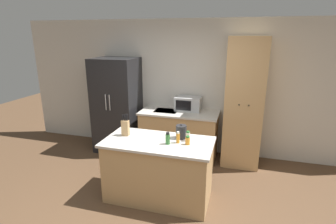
{
  "coord_description": "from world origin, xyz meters",
  "views": [
    {
      "loc": [
        0.98,
        -2.68,
        2.31
      ],
      "look_at": [
        -0.2,
        1.4,
        1.05
      ],
      "focal_mm": 28.0,
      "sensor_mm": 36.0,
      "label": 1
    }
  ],
  "objects_px": {
    "spice_bottle_short_red": "(188,141)",
    "kettle": "(181,132)",
    "knife_block": "(125,127)",
    "pantry_cabinet": "(244,103)",
    "spice_bottle_amber_oil": "(178,138)",
    "microwave": "(188,104)",
    "spice_bottle_tall_dark": "(168,139)",
    "refrigerator": "(117,105)",
    "spice_bottle_green_herb": "(188,136)"
  },
  "relations": [
    {
      "from": "knife_block",
      "to": "refrigerator",
      "type": "bearing_deg",
      "value": 121.02
    },
    {
      "from": "knife_block",
      "to": "spice_bottle_amber_oil",
      "type": "distance_m",
      "value": 0.8
    },
    {
      "from": "microwave",
      "to": "spice_bottle_tall_dark",
      "type": "bearing_deg",
      "value": -87.51
    },
    {
      "from": "pantry_cabinet",
      "to": "spice_bottle_amber_oil",
      "type": "distance_m",
      "value": 1.69
    },
    {
      "from": "pantry_cabinet",
      "to": "spice_bottle_amber_oil",
      "type": "height_order",
      "value": "pantry_cabinet"
    },
    {
      "from": "spice_bottle_tall_dark",
      "to": "spice_bottle_amber_oil",
      "type": "relative_size",
      "value": 1.03
    },
    {
      "from": "pantry_cabinet",
      "to": "kettle",
      "type": "xyz_separation_m",
      "value": [
        -0.83,
        -1.29,
        -0.16
      ]
    },
    {
      "from": "spice_bottle_tall_dark",
      "to": "kettle",
      "type": "distance_m",
      "value": 0.29
    },
    {
      "from": "spice_bottle_amber_oil",
      "to": "spice_bottle_short_red",
      "type": "bearing_deg",
      "value": -6.62
    },
    {
      "from": "spice_bottle_amber_oil",
      "to": "kettle",
      "type": "distance_m",
      "value": 0.18
    },
    {
      "from": "spice_bottle_amber_oil",
      "to": "spice_bottle_green_herb",
      "type": "distance_m",
      "value": 0.16
    },
    {
      "from": "kettle",
      "to": "pantry_cabinet",
      "type": "bearing_deg",
      "value": 57.14
    },
    {
      "from": "kettle",
      "to": "refrigerator",
      "type": "bearing_deg",
      "value": 142.67
    },
    {
      "from": "knife_block",
      "to": "kettle",
      "type": "xyz_separation_m",
      "value": [
        0.8,
        0.12,
        -0.03
      ]
    },
    {
      "from": "spice_bottle_short_red",
      "to": "spice_bottle_amber_oil",
      "type": "height_order",
      "value": "spice_bottle_amber_oil"
    },
    {
      "from": "refrigerator",
      "to": "knife_block",
      "type": "xyz_separation_m",
      "value": [
        0.82,
        -1.36,
        0.08
      ]
    },
    {
      "from": "pantry_cabinet",
      "to": "spice_bottle_green_herb",
      "type": "height_order",
      "value": "pantry_cabinet"
    },
    {
      "from": "refrigerator",
      "to": "kettle",
      "type": "distance_m",
      "value": 2.04
    },
    {
      "from": "spice_bottle_tall_dark",
      "to": "spice_bottle_green_herb",
      "type": "distance_m",
      "value": 0.3
    },
    {
      "from": "spice_bottle_short_red",
      "to": "kettle",
      "type": "distance_m",
      "value": 0.24
    },
    {
      "from": "spice_bottle_tall_dark",
      "to": "spice_bottle_short_red",
      "type": "relative_size",
      "value": 1.39
    },
    {
      "from": "microwave",
      "to": "spice_bottle_tall_dark",
      "type": "height_order",
      "value": "microwave"
    },
    {
      "from": "microwave",
      "to": "spice_bottle_amber_oil",
      "type": "distance_m",
      "value": 1.6
    },
    {
      "from": "knife_block",
      "to": "spice_bottle_tall_dark",
      "type": "distance_m",
      "value": 0.69
    },
    {
      "from": "spice_bottle_short_red",
      "to": "kettle",
      "type": "xyz_separation_m",
      "value": [
        -0.14,
        0.2,
        0.04
      ]
    },
    {
      "from": "knife_block",
      "to": "spice_bottle_tall_dark",
      "type": "bearing_deg",
      "value": -11.06
    },
    {
      "from": "kettle",
      "to": "microwave",
      "type": "bearing_deg",
      "value": 97.94
    },
    {
      "from": "refrigerator",
      "to": "spice_bottle_short_red",
      "type": "height_order",
      "value": "refrigerator"
    },
    {
      "from": "refrigerator",
      "to": "spice_bottle_amber_oil",
      "type": "height_order",
      "value": "refrigerator"
    },
    {
      "from": "refrigerator",
      "to": "pantry_cabinet",
      "type": "bearing_deg",
      "value": 1.17
    },
    {
      "from": "refrigerator",
      "to": "pantry_cabinet",
      "type": "height_order",
      "value": "pantry_cabinet"
    },
    {
      "from": "spice_bottle_short_red",
      "to": "spice_bottle_green_herb",
      "type": "distance_m",
      "value": 0.13
    },
    {
      "from": "pantry_cabinet",
      "to": "kettle",
      "type": "bearing_deg",
      "value": -122.86
    },
    {
      "from": "microwave",
      "to": "knife_block",
      "type": "bearing_deg",
      "value": -111.5
    },
    {
      "from": "refrigerator",
      "to": "spice_bottle_tall_dark",
      "type": "distance_m",
      "value": 2.11
    },
    {
      "from": "refrigerator",
      "to": "spice_bottle_green_herb",
      "type": "distance_m",
      "value": 2.17
    },
    {
      "from": "knife_block",
      "to": "spice_bottle_short_red",
      "type": "height_order",
      "value": "knife_block"
    },
    {
      "from": "knife_block",
      "to": "spice_bottle_green_herb",
      "type": "height_order",
      "value": "knife_block"
    },
    {
      "from": "knife_block",
      "to": "spice_bottle_short_red",
      "type": "relative_size",
      "value": 2.7
    },
    {
      "from": "refrigerator",
      "to": "spice_bottle_amber_oil",
      "type": "bearing_deg",
      "value": -41.17
    },
    {
      "from": "pantry_cabinet",
      "to": "spice_bottle_short_red",
      "type": "distance_m",
      "value": 1.65
    },
    {
      "from": "pantry_cabinet",
      "to": "spice_bottle_green_herb",
      "type": "relative_size",
      "value": 16.23
    },
    {
      "from": "spice_bottle_short_red",
      "to": "spice_bottle_amber_oil",
      "type": "relative_size",
      "value": 0.74
    },
    {
      "from": "refrigerator",
      "to": "kettle",
      "type": "relative_size",
      "value": 8.82
    },
    {
      "from": "refrigerator",
      "to": "spice_bottle_green_herb",
      "type": "height_order",
      "value": "refrigerator"
    },
    {
      "from": "pantry_cabinet",
      "to": "microwave",
      "type": "distance_m",
      "value": 1.04
    },
    {
      "from": "spice_bottle_short_red",
      "to": "microwave",
      "type": "bearing_deg",
      "value": 101.71
    },
    {
      "from": "spice_bottle_short_red",
      "to": "kettle",
      "type": "height_order",
      "value": "kettle"
    },
    {
      "from": "refrigerator",
      "to": "pantry_cabinet",
      "type": "relative_size",
      "value": 0.82
    },
    {
      "from": "microwave",
      "to": "pantry_cabinet",
      "type": "bearing_deg",
      "value": -7.01
    }
  ]
}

